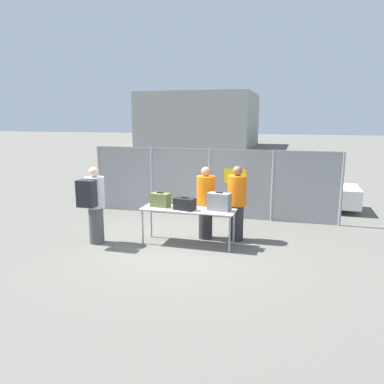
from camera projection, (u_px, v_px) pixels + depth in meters
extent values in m
plane|color=#605E56|center=(181.00, 246.00, 8.12)|extent=(120.00, 120.00, 0.00)
cylinder|color=gray|center=(99.00, 178.00, 11.34)|extent=(0.07, 0.07, 1.90)
cylinder|color=gray|center=(152.00, 180.00, 10.87)|extent=(0.07, 0.07, 1.90)
cylinder|color=gray|center=(210.00, 183.00, 10.40)|extent=(0.07, 0.07, 1.90)
cylinder|color=gray|center=(272.00, 186.00, 9.93)|extent=(0.07, 0.07, 1.90)
cylinder|color=gray|center=(342.00, 189.00, 9.46)|extent=(0.07, 0.07, 1.90)
cube|color=gray|center=(210.00, 183.00, 10.40)|extent=(6.88, 0.01, 1.90)
cube|color=gray|center=(210.00, 150.00, 10.22)|extent=(6.88, 0.04, 0.04)
cube|color=yellow|center=(235.00, 176.00, 10.15)|extent=(0.60, 0.01, 0.40)
cube|color=silver|center=(188.00, 210.00, 8.06)|extent=(2.05, 0.61, 0.02)
cylinder|color=#99999E|center=(143.00, 227.00, 8.17)|extent=(0.04, 0.04, 0.77)
cylinder|color=#99999E|center=(230.00, 234.00, 7.65)|extent=(0.04, 0.04, 0.77)
cylinder|color=#99999E|center=(151.00, 221.00, 8.64)|extent=(0.04, 0.04, 0.77)
cylinder|color=#99999E|center=(234.00, 228.00, 8.11)|extent=(0.04, 0.04, 0.77)
cube|color=#566033|center=(160.00, 200.00, 8.25)|extent=(0.44, 0.29, 0.30)
cube|color=black|center=(160.00, 193.00, 8.21)|extent=(0.16, 0.04, 0.02)
cube|color=black|center=(185.00, 204.00, 7.97)|extent=(0.48, 0.34, 0.25)
cube|color=black|center=(185.00, 198.00, 7.94)|extent=(0.16, 0.05, 0.02)
cube|color=slate|center=(219.00, 202.00, 7.91)|extent=(0.50, 0.32, 0.37)
cube|color=black|center=(219.00, 193.00, 7.87)|extent=(0.16, 0.05, 0.02)
cylinder|color=#4C4C51|center=(96.00, 225.00, 8.24)|extent=(0.32, 0.32, 0.81)
cylinder|color=#B2B2B7|center=(95.00, 192.00, 8.09)|extent=(0.42, 0.42, 0.67)
sphere|color=beige|center=(94.00, 172.00, 8.01)|extent=(0.22, 0.22, 0.22)
cube|color=#232328|center=(87.00, 194.00, 7.78)|extent=(0.38, 0.23, 0.56)
cylinder|color=#2D2D33|center=(205.00, 221.00, 8.56)|extent=(0.31, 0.31, 0.79)
cylinder|color=orange|center=(206.00, 191.00, 8.42)|extent=(0.41, 0.41, 0.66)
sphere|color=#A57A5B|center=(206.00, 171.00, 8.34)|extent=(0.21, 0.21, 0.21)
cylinder|color=#2D2D33|center=(236.00, 223.00, 8.44)|extent=(0.32, 0.32, 0.80)
cylinder|color=orange|center=(237.00, 191.00, 8.30)|extent=(0.42, 0.42, 0.67)
sphere|color=brown|center=(238.00, 171.00, 8.22)|extent=(0.22, 0.22, 0.22)
cube|color=white|center=(301.00, 194.00, 11.44)|extent=(3.27, 1.42, 0.55)
sphere|color=black|center=(280.00, 202.00, 10.89)|extent=(0.62, 0.62, 0.62)
sphere|color=black|center=(283.00, 192.00, 12.35)|extent=(0.62, 0.62, 0.62)
cylinder|color=#59595B|center=(230.00, 197.00, 12.09)|extent=(1.15, 0.06, 0.06)
cube|color=#999993|center=(200.00, 120.00, 37.69)|extent=(10.77, 9.05, 5.17)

